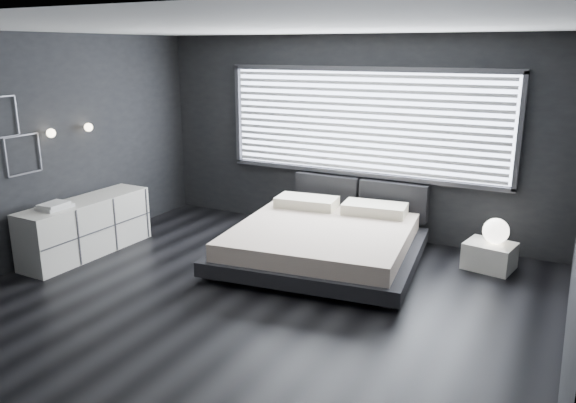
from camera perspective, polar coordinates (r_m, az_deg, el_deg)
The scene contains 11 objects.
room at distance 5.64m, azimuth -4.03°, elevation 2.88°, with size 6.04×6.00×2.80m.
window at distance 7.92m, azimuth 7.60°, elevation 7.93°, with size 4.14×0.09×1.52m.
headboard at distance 8.06m, azimuth 7.26°, elevation 0.53°, with size 1.96×0.16×0.52m.
sconce_near at distance 7.54m, azimuth -22.95°, elevation 6.42°, with size 0.18×0.11×0.11m.
sconce_far at distance 7.93m, azimuth -19.62°, elevation 7.12°, with size 0.18×0.11×0.11m.
wall_art_lower at distance 7.44m, azimuth -25.29°, elevation 4.32°, with size 0.01×0.48×0.48m.
bed at distance 7.04m, azimuth 3.54°, elevation -4.02°, with size 2.61×2.51×0.61m.
nightstand at distance 7.31m, azimuth 19.79°, elevation -5.21°, with size 0.56×0.46×0.33m, color silver.
orb_lamp at distance 7.22m, azimuth 20.36°, elevation -2.82°, with size 0.31×0.31×0.31m, color white.
dresser at distance 7.76m, azimuth -19.77°, elevation -2.45°, with size 0.54×1.83×0.73m.
book_stack at distance 7.37m, azimuth -22.63°, elevation -0.41°, with size 0.29×0.38×0.08m.
Camera 1 is at (2.91, -4.68, 2.61)m, focal length 35.00 mm.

